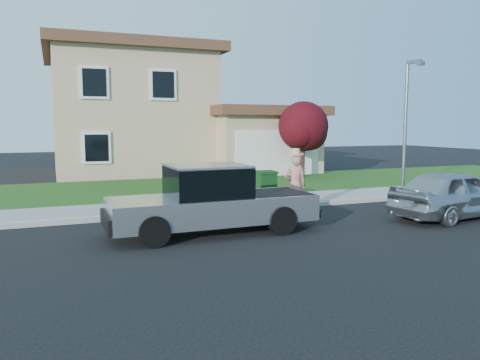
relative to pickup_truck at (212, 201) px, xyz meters
name	(u,v)px	position (x,y,z in m)	size (l,w,h in m)	color
ground	(238,235)	(0.52, -0.45, -0.79)	(80.00, 80.00, 0.00)	black
curb	(234,210)	(1.52, 2.45, -0.73)	(40.00, 0.20, 0.12)	gray
sidewalk	(222,204)	(1.52, 3.55, -0.72)	(40.00, 2.00, 0.15)	gray
lawn	(186,188)	(1.52, 8.05, -0.74)	(40.00, 7.00, 0.10)	#224C15
house	(154,116)	(1.84, 15.94, 2.38)	(14.00, 11.30, 6.85)	tan
pickup_truck	(212,201)	(0.00, 0.00, 0.00)	(5.20, 2.00, 1.70)	black
woman	(295,184)	(2.95, 1.17, 0.15)	(0.75, 0.59, 1.99)	tan
sedan	(454,194)	(7.02, -0.79, -0.09)	(1.65, 4.11, 1.40)	#ACAFB3
ornamental_tree	(304,129)	(7.92, 9.50, 1.69)	(2.71, 2.44, 3.72)	black
trash_bin	(266,186)	(2.96, 3.18, -0.14)	(0.68, 0.76, 1.00)	black
street_lamp	(407,124)	(7.23, 1.50, 1.90)	(0.31, 0.62, 4.72)	slate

